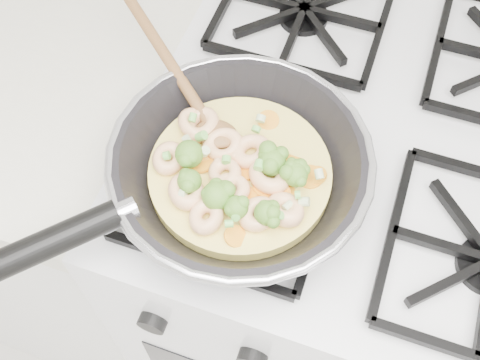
% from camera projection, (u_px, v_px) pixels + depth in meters
% --- Properties ---
extents(stove, '(0.60, 0.60, 0.92)m').
position_uv_depth(stove, '(336.00, 262.00, 1.14)').
color(stove, white).
rests_on(stove, ground).
extents(skillet, '(0.39, 0.44, 0.10)m').
position_uv_depth(skillet, '(235.00, 170.00, 0.66)').
color(skillet, black).
rests_on(skillet, stove).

